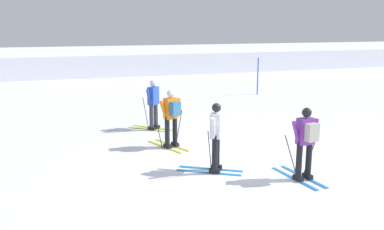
# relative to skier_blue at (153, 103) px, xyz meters

# --- Properties ---
(ground_plane) EXTENTS (120.00, 120.00, 0.00)m
(ground_plane) POSITION_rel_skier_blue_xyz_m (1.39, -3.81, -0.92)
(ground_plane) COLOR white
(far_snow_ridge) EXTENTS (80.00, 6.91, 1.48)m
(far_snow_ridge) POSITION_rel_skier_blue_xyz_m (1.39, 17.81, -0.17)
(far_snow_ridge) COLOR white
(far_snow_ridge) RESTS_ON ground
(skier_blue) EXTENTS (1.40, 1.39, 1.71)m
(skier_blue) POSITION_rel_skier_blue_xyz_m (0.00, 0.00, 0.00)
(skier_blue) COLOR gold
(skier_blue) RESTS_ON ground
(skier_white) EXTENTS (1.56, 1.16, 1.71)m
(skier_white) POSITION_rel_skier_blue_xyz_m (0.52, -4.52, -0.00)
(skier_white) COLOR #237AC6
(skier_white) RESTS_ON ground
(skier_purple) EXTENTS (1.00, 1.63, 1.71)m
(skier_purple) POSITION_rel_skier_blue_xyz_m (2.25, -5.68, 0.04)
(skier_purple) COLOR #237AC6
(skier_purple) RESTS_ON ground
(skier_orange) EXTENTS (0.96, 1.62, 1.71)m
(skier_orange) POSITION_rel_skier_blue_xyz_m (0.03, -2.26, 0.04)
(skier_orange) COLOR gold
(skier_orange) RESTS_ON ground
(trail_marker_pole) EXTENTS (0.06, 0.06, 1.87)m
(trail_marker_pole) POSITION_rel_skier_blue_xyz_m (6.64, 5.37, 0.02)
(trail_marker_pole) COLOR #1E56AD
(trail_marker_pole) RESTS_ON ground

